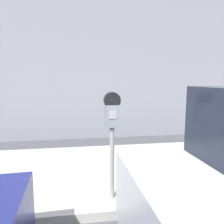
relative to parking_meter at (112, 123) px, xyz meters
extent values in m
cube|color=#ADAAA3|center=(0.44, 1.07, -1.15)|extent=(24.00, 2.80, 0.13)
cube|color=gray|center=(0.44, 3.89, 1.36)|extent=(24.00, 0.30, 5.16)
cylinder|color=gray|center=(0.00, 0.00, -0.57)|extent=(0.06, 0.06, 1.04)
cube|color=slate|center=(0.00, 0.00, 0.10)|extent=(0.18, 0.13, 0.30)
cube|color=gray|center=(0.00, -0.07, 0.13)|extent=(0.10, 0.01, 0.11)
cylinder|color=black|center=(0.00, 0.00, 0.32)|extent=(0.22, 0.10, 0.22)
cylinder|color=black|center=(0.81, -0.68, -0.89)|extent=(0.66, 0.24, 0.66)
camera|label=1|loc=(-0.44, -2.88, 0.59)|focal=35.00mm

